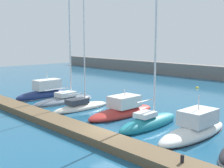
# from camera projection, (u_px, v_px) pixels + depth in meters

# --- Properties ---
(ground_plane) EXTENTS (120.00, 120.00, 0.00)m
(ground_plane) POSITION_uv_depth(u_px,v_px,m) (111.00, 135.00, 22.46)
(ground_plane) COLOR #1E567A
(dock_pier) EXTENTS (39.90, 2.05, 0.57)m
(dock_pier) POSITION_uv_depth(u_px,v_px,m) (96.00, 136.00, 21.40)
(dock_pier) COLOR brown
(dock_pier) RESTS_ON ground_plane
(motorboat_navy_nearest) EXTENTS (2.22, 6.96, 3.64)m
(motorboat_navy_nearest) POSITION_uv_depth(u_px,v_px,m) (44.00, 92.00, 36.98)
(motorboat_navy_nearest) COLOR navy
(motorboat_navy_nearest) RESTS_ON ground_plane
(sailboat_slate_second) EXTENTS (2.86, 8.18, 12.93)m
(sailboat_slate_second) POSITION_uv_depth(u_px,v_px,m) (64.00, 99.00, 34.24)
(sailboat_slate_second) COLOR slate
(sailboat_slate_second) RESTS_ON ground_plane
(sailboat_ivory_third) EXTENTS (1.92, 6.83, 13.59)m
(sailboat_ivory_third) POSITION_uv_depth(u_px,v_px,m) (81.00, 106.00, 30.85)
(sailboat_ivory_third) COLOR silver
(sailboat_ivory_third) RESTS_ON ground_plane
(motorboat_red_fourth) EXTENTS (2.75, 8.04, 2.76)m
(motorboat_red_fourth) POSITION_uv_depth(u_px,v_px,m) (123.00, 110.00, 28.44)
(motorboat_red_fourth) COLOR #B72D28
(motorboat_red_fourth) RESTS_ON ground_plane
(sailboat_teal_fifth) EXTENTS (2.37, 7.25, 14.13)m
(sailboat_teal_fifth) POSITION_uv_depth(u_px,v_px,m) (149.00, 121.00, 24.66)
(sailboat_teal_fifth) COLOR #19707F
(sailboat_teal_fifth) RESTS_ON ground_plane
(motorboat_white_sixth) EXTENTS (2.41, 8.14, 3.33)m
(motorboat_white_sixth) POSITION_uv_depth(u_px,v_px,m) (195.00, 129.00, 22.32)
(motorboat_white_sixth) COLOR white
(motorboat_white_sixth) RESTS_ON ground_plane
(mooring_buoy_yellow) EXTENTS (0.52, 0.52, 0.52)m
(mooring_buoy_yellow) POSITION_uv_depth(u_px,v_px,m) (197.00, 88.00, 43.93)
(mooring_buoy_yellow) COLOR yellow
(mooring_buoy_yellow) RESTS_ON ground_plane
(dock_bollard) EXTENTS (0.20, 0.20, 0.44)m
(dock_bollard) POSITION_uv_depth(u_px,v_px,m) (182.00, 159.00, 16.11)
(dock_bollard) COLOR black
(dock_bollard) RESTS_ON dock_pier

